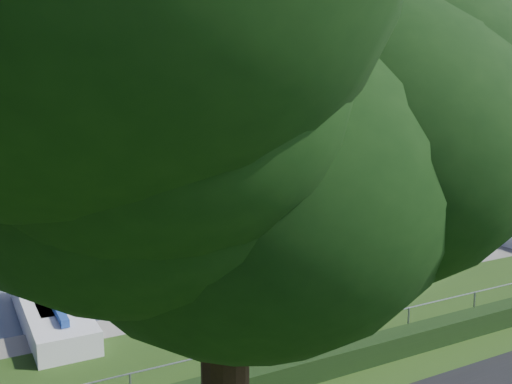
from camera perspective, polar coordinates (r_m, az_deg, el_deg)
path at (r=18.38m, az=23.95°, el=-16.48°), size 160.00×2.00×0.04m
hedge at (r=19.75m, az=17.91°, el=-13.13°), size 80.00×0.70×0.70m
fence at (r=19.70m, az=17.20°, el=-10.49°), size 80.00×0.04×0.04m
docks at (r=41.81m, az=-9.20°, el=-1.45°), size 90.00×41.60×0.25m
tree at (r=6.41m, az=-4.47°, el=10.28°), size 8.61×8.92×11.70m
crane at (r=40.38m, az=-7.32°, el=6.15°), size 4.74×13.38×22.35m
cargo_ship_mid at (r=236.91m, az=-13.46°, el=8.58°), size 98.17×54.55×21.50m
cargo_ship_east at (r=282.37m, az=19.58°, el=8.47°), size 95.79×30.84×21.50m
sailboat_fleet at (r=44.02m, az=-12.19°, el=6.31°), size 75.77×48.81×13.29m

